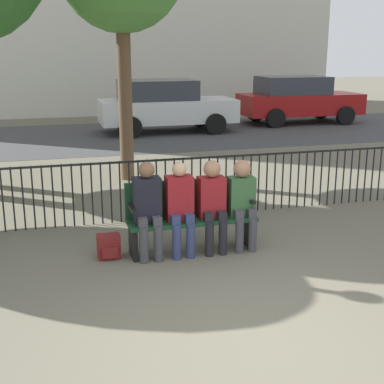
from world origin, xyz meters
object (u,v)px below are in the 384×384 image
at_px(seated_person_2, 212,201).
at_px(parked_car_0, 298,99).
at_px(park_bench, 190,213).
at_px(seated_person_1, 180,204).
at_px(seated_person_3, 242,199).
at_px(parked_car_1, 165,105).
at_px(backpack, 109,247).
at_px(seated_person_0, 148,205).

xyz_separation_m(seated_person_2, parked_car_0, (6.60, 10.90, 0.17)).
height_order(park_bench, seated_person_1, seated_person_1).
bearing_deg(seated_person_3, seated_person_2, 179.86).
distance_m(park_bench, parked_car_0, 12.77).
bearing_deg(parked_car_1, backpack, -106.59).
bearing_deg(seated_person_2, parked_car_1, 80.74).
height_order(seated_person_0, seated_person_1, seated_person_0).
xyz_separation_m(park_bench, seated_person_1, (-0.17, -0.13, 0.17)).
xyz_separation_m(parked_car_0, parked_car_1, (-4.95, -0.80, 0.00)).
relative_size(park_bench, parked_car_1, 0.40).
height_order(seated_person_3, parked_car_0, parked_car_0).
bearing_deg(park_bench, parked_car_1, 79.18).
distance_m(seated_person_2, parked_car_1, 10.24).
bearing_deg(seated_person_2, parked_car_0, 58.82).
relative_size(seated_person_1, seated_person_3, 1.02).
distance_m(seated_person_0, backpack, 0.73).
bearing_deg(seated_person_3, parked_car_0, 60.41).
distance_m(parked_car_0, parked_car_1, 5.01).
bearing_deg(park_bench, parked_car_0, 57.53).
height_order(seated_person_0, seated_person_3, seated_person_0).
bearing_deg(park_bench, seated_person_1, -142.98).
bearing_deg(backpack, seated_person_3, -3.09).
height_order(parked_car_0, parked_car_1, same).
height_order(backpack, parked_car_0, parked_car_0).
height_order(park_bench, parked_car_0, parked_car_0).
height_order(seated_person_1, seated_person_2, seated_person_1).
xyz_separation_m(backpack, parked_car_0, (7.93, 10.81, 0.69)).
height_order(seated_person_2, parked_car_1, parked_car_1).
relative_size(seated_person_2, parked_car_0, 0.29).
xyz_separation_m(park_bench, parked_car_0, (6.86, 10.77, 0.35)).
distance_m(seated_person_2, seated_person_3, 0.41).
height_order(seated_person_0, parked_car_0, parked_car_0).
relative_size(park_bench, parked_car_0, 0.40).
xyz_separation_m(seated_person_1, backpack, (-0.91, 0.09, -0.51)).
xyz_separation_m(seated_person_1, parked_car_0, (7.03, 10.90, 0.18)).
bearing_deg(seated_person_1, parked_car_0, 57.20).
distance_m(seated_person_1, parked_car_1, 10.31).
bearing_deg(seated_person_2, seated_person_3, -0.14).
relative_size(seated_person_0, backpack, 3.96).
bearing_deg(parked_car_0, backpack, -126.28).
bearing_deg(parked_car_1, seated_person_0, -103.85).
bearing_deg(seated_person_3, parked_car_1, 83.00).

